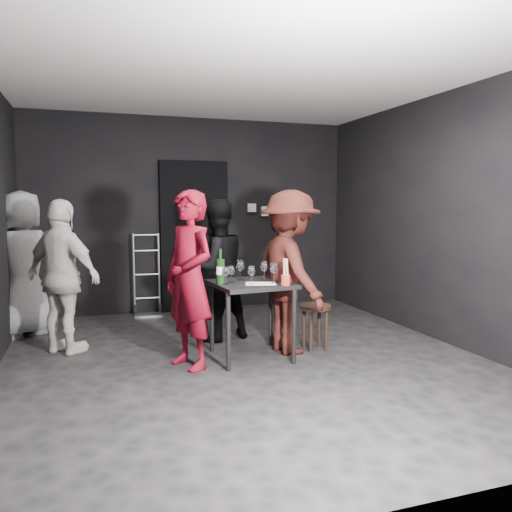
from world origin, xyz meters
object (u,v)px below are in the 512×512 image
object	(u,v)px
bystander_cream	(63,274)
server_red	(189,272)
tasting_table	(251,292)
stool	(315,315)
hand_truck	(147,300)
bystander_grey	(22,256)
man_maroon	(290,264)
woman_black	(216,267)
wine_bottle	(220,270)
breadstick_cup	(286,272)

from	to	relation	value
bystander_cream	server_red	bearing A→B (deg)	-172.44
tasting_table	stool	size ratio (longest dim) A/B	1.60
server_red	hand_truck	bearing A→B (deg)	158.28
bystander_grey	man_maroon	bearing A→B (deg)	115.52
woman_black	wine_bottle	bearing A→B (deg)	62.55
server_red	bystander_grey	size ratio (longest dim) A/B	0.97
tasting_table	wine_bottle	world-z (taller)	wine_bottle
stool	bystander_cream	xyz separation A→B (m)	(-2.45, 0.70, 0.44)
wine_bottle	breadstick_cup	size ratio (longest dim) A/B	1.24
woman_black	man_maroon	world-z (taller)	man_maroon
woman_black	bystander_cream	bearing A→B (deg)	-16.48
hand_truck	woman_black	xyz separation A→B (m)	(0.60, -1.47, 0.60)
bystander_cream	wine_bottle	size ratio (longest dim) A/B	4.84
hand_truck	wine_bottle	xyz separation A→B (m)	(0.45, -2.24, 0.67)
woman_black	bystander_cream	distance (m)	1.57
bystander_cream	bystander_grey	size ratio (longest dim) A/B	0.89
man_maroon	bystander_cream	xyz separation A→B (m)	(-2.17, 0.68, -0.09)
bystander_grey	breadstick_cup	bearing A→B (deg)	108.30
tasting_table	man_maroon	xyz separation A→B (m)	(0.43, 0.06, 0.25)
server_red	bystander_grey	distance (m)	2.31
man_maroon	bystander_grey	world-z (taller)	bystander_grey
man_maroon	bystander_grey	xyz separation A→B (m)	(-2.64, 1.54, 0.01)
stool	bystander_grey	bearing A→B (deg)	151.94
woman_black	breadstick_cup	bearing A→B (deg)	94.65
server_red	breadstick_cup	xyz separation A→B (m)	(0.87, -0.20, -0.02)
man_maroon	bystander_grey	bearing A→B (deg)	52.33
hand_truck	server_red	world-z (taller)	server_red
tasting_table	stool	world-z (taller)	tasting_table
server_red	woman_black	xyz separation A→B (m)	(0.45, 0.85, -0.08)
woman_black	bystander_grey	xyz separation A→B (m)	(-2.04, 0.84, 0.10)
wine_bottle	man_maroon	bearing A→B (deg)	5.53
bystander_grey	stool	bearing A→B (deg)	117.69
stool	woman_black	size ratio (longest dim) A/B	0.29
stool	breadstick_cup	distance (m)	0.76
woman_black	hand_truck	bearing A→B (deg)	-84.95
bystander_grey	server_red	bearing A→B (deg)	99.07
server_red	wine_bottle	bearing A→B (deg)	78.50
hand_truck	man_maroon	xyz separation A→B (m)	(1.19, -2.17, 0.69)
man_maroon	breadstick_cup	xyz separation A→B (m)	(-0.18, -0.34, -0.03)
hand_truck	bystander_cream	bearing A→B (deg)	-120.18
tasting_table	man_maroon	distance (m)	0.50
tasting_table	woman_black	world-z (taller)	woman_black
tasting_table	breadstick_cup	xyz separation A→B (m)	(0.25, -0.29, 0.22)
tasting_table	bystander_grey	bearing A→B (deg)	144.18
stool	man_maroon	xyz separation A→B (m)	(-0.28, 0.02, 0.53)
bystander_cream	wine_bottle	xyz separation A→B (m)	(1.43, -0.75, 0.07)
server_red	bystander_grey	world-z (taller)	bystander_grey
bystander_grey	wine_bottle	xyz separation A→B (m)	(1.90, -1.61, -0.04)
man_maroon	bystander_cream	distance (m)	2.28
bystander_cream	tasting_table	bearing A→B (deg)	-158.93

